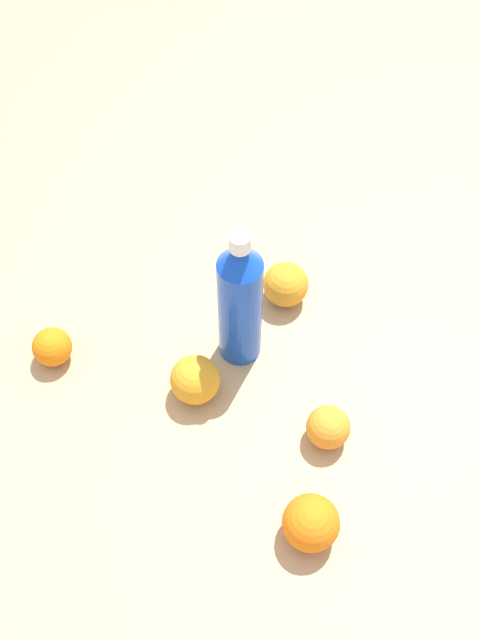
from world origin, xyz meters
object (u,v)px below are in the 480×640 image
object	(u,v)px
water_bottle	(240,302)
orange_4	(286,284)
orange_0	(52,347)
orange_3	(328,427)
orange_1	(311,523)
orange_2	(195,380)

from	to	relation	value
water_bottle	orange_4	size ratio (longest dim) A/B	3.74
orange_0	orange_3	bearing A→B (deg)	56.31
water_bottle	orange_3	bearing A→B (deg)	-89.79
orange_0	orange_1	xyz separation A→B (m)	(0.37, 0.29, 0.01)
water_bottle	orange_2	distance (m)	0.14
orange_3	orange_1	bearing A→B (deg)	-28.45
orange_1	orange_0	bearing A→B (deg)	-141.56
water_bottle	orange_4	bearing A→B (deg)	13.52
water_bottle	orange_2	world-z (taller)	water_bottle
orange_3	orange_0	bearing A→B (deg)	-123.69
water_bottle	orange_2	xyz separation A→B (m)	(0.06, -0.09, -0.09)
water_bottle	orange_1	size ratio (longest dim) A/B	3.55
orange_4	orange_1	bearing A→B (deg)	-12.61
water_bottle	orange_4	distance (m)	0.15
water_bottle	orange_3	size ratio (longest dim) A/B	4.30
orange_4	orange_3	bearing A→B (deg)	-3.66
orange_0	orange_3	size ratio (longest dim) A/B	0.95
water_bottle	orange_1	xyz separation A→B (m)	(0.31, 0.01, -0.09)
orange_1	orange_2	world-z (taller)	orange_1
orange_2	orange_4	bearing A→B (deg)	125.82
orange_0	orange_4	size ratio (longest dim) A/B	0.83
orange_0	orange_1	bearing A→B (deg)	38.44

